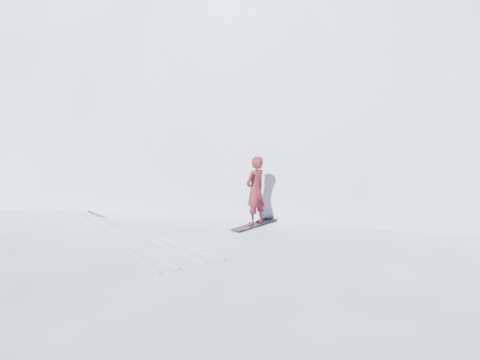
% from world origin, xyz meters
% --- Properties ---
extents(near_ridge, '(36.00, 28.00, 4.80)m').
position_xyz_m(near_ridge, '(1.00, 3.00, 0.00)').
color(near_ridge, white).
rests_on(near_ridge, ground).
extents(summit_peak, '(60.00, 56.00, 56.00)m').
position_xyz_m(summit_peak, '(22.00, 26.00, 0.00)').
color(summit_peak, white).
rests_on(summit_peak, ground).
extents(peak_shoulder, '(28.00, 24.00, 18.00)m').
position_xyz_m(peak_shoulder, '(10.00, 20.00, 0.00)').
color(peak_shoulder, white).
rests_on(peak_shoulder, ground).
extents(snowboard, '(1.70, 0.96, 0.03)m').
position_xyz_m(snowboard, '(3.22, 4.00, 2.41)').
color(snowboard, black).
rests_on(snowboard, near_ridge).
extents(snowboarder, '(0.82, 0.69, 1.90)m').
position_xyz_m(snowboarder, '(3.22, 4.00, 3.38)').
color(snowboarder, maroon).
rests_on(snowboarder, snowboard).
extents(board_tracks, '(2.38, 5.96, 0.04)m').
position_xyz_m(board_tracks, '(-0.17, 4.57, 2.42)').
color(board_tracks, silver).
rests_on(board_tracks, ground).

